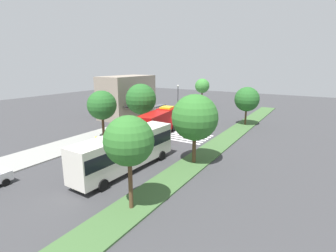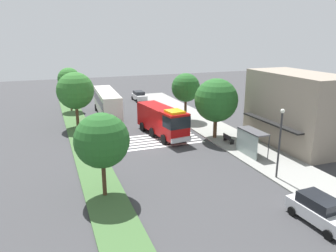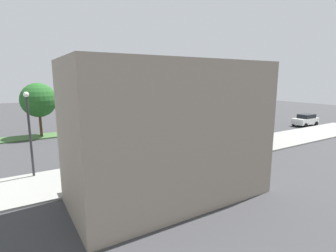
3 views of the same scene
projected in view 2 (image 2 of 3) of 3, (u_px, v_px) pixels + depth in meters
The scene contains 18 objects.
ground_plane at pixel (157, 145), 35.80m from camera, with size 120.00×120.00×0.00m, color #38383A.
sidewalk at pixel (226, 136), 38.68m from camera, with size 60.00×5.24×0.14m, color gray.
median_strip at pixel (88, 152), 33.26m from camera, with size 60.00×3.00×0.14m, color #3D6033.
crosswalk at pixel (153, 141), 37.13m from camera, with size 4.95×10.74×0.01m.
fire_truck at pixel (163, 120), 38.12m from camera, with size 9.37×3.66×3.74m.
parked_car_west at pixel (139, 96), 59.05m from camera, with size 4.27×2.10×1.72m.
parked_car_mid at pixel (320, 210), 20.73m from camera, with size 4.49×2.19×1.81m.
transit_bus at pixel (107, 101), 47.80m from camera, with size 11.91×3.24×3.68m.
bus_stop_shelter at pixel (250, 138), 32.06m from camera, with size 3.50×1.40×2.46m.
bench_near_shelter at pixel (228, 139), 36.01m from camera, with size 1.60×0.50×0.90m.
street_lamp at pixel (280, 138), 26.44m from camera, with size 0.36×0.36×5.89m.
storefront_building at pixel (296, 110), 34.85m from camera, with size 11.16×6.38×7.84m.
sidewalk_tree_far_west at pixel (186, 88), 44.39m from camera, with size 3.90×3.90×6.50m.
sidewalk_tree_west at pixel (216, 100), 36.71m from camera, with size 4.92×4.92×6.85m.
median_tree_far_west at pixel (69, 79), 50.01m from camera, with size 3.42×3.42×6.65m.
median_tree_west at pixel (75, 91), 40.92m from camera, with size 4.66×4.66×7.05m.
median_tree_center at pixel (102, 141), 23.27m from camera, with size 4.00×4.00×6.27m.
fire_hydrant at pixel (177, 115), 47.06m from camera, with size 0.28×0.28×0.70m, color gold.
Camera 2 is at (32.13, -10.79, 11.76)m, focal length 34.86 mm.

